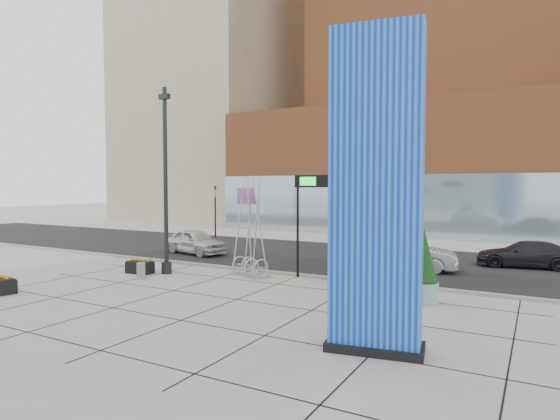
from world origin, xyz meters
The scene contains 20 objects.
ground centered at (0.00, 0.00, 0.00)m, with size 160.00×160.00×0.00m, color #9E9991.
street_asphalt centered at (0.00, 10.00, 0.01)m, with size 80.00×12.00×0.02m, color black.
curb_edge centered at (0.00, 4.00, 0.06)m, with size 80.00×0.30×0.12m, color gray.
tower_podium centered at (1.00, 27.00, 5.50)m, with size 34.00×10.00×11.00m, color #A2582F.
tower_glass_front centered at (1.00, 22.20, 2.50)m, with size 34.00×0.60×5.00m, color #8CA5B2.
building_beige_left centered at (-26.00, 34.00, 17.00)m, with size 18.00×20.00×34.00m, color tan.
blue_pylon centered at (7.00, -3.68, 3.85)m, with size 2.53×1.44×7.97m.
lamp_post centered at (-4.72, 1.56, 3.54)m, with size 0.54×0.48×8.66m.
public_art_sculpture centered at (-0.98, 3.00, 1.20)m, with size 2.23×1.62×4.56m.
concrete_bollard centered at (-4.82, 0.05, 0.36)m, with size 0.37×0.37×0.71m, color gray.
overhead_street_sign centered at (1.82, 3.80, 3.94)m, with size 2.16×0.27×4.59m.
round_planter_east centered at (7.00, 1.84, 1.25)m, with size 1.06×1.06×2.65m.
round_planter_mid centered at (3.20, 3.60, 1.16)m, with size 0.98×0.98×2.45m.
round_planter_west centered at (3.80, 3.51, 1.23)m, with size 1.04×1.04×2.60m.
box_planter_north centered at (-5.87, 1.00, 0.32)m, with size 1.31×0.74×0.69m.
box_planter_south centered at (-7.50, -4.50, 0.31)m, with size 1.32×0.81×0.68m.
car_white_west centered at (-7.59, 7.16, 0.74)m, with size 1.76×4.36×1.49m, color silver.
car_silver_mid centered at (4.90, 7.87, 0.78)m, with size 1.65×4.74×1.56m, color #A0A3A7.
car_dark_east centered at (9.95, 11.54, 0.67)m, with size 1.87×4.60×1.33m, color black.
traffic_signal centered at (-12.00, 15.00, 2.30)m, with size 0.15×0.18×4.10m.
Camera 1 is at (10.52, -14.85, 4.13)m, focal length 30.00 mm.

